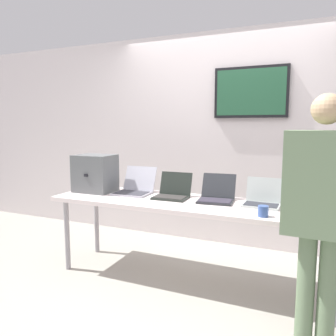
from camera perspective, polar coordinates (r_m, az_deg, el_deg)
ground at (r=3.30m, az=3.64°, el=-19.12°), size 8.00×8.00×0.04m
back_wall at (r=4.04m, az=9.33°, el=5.00°), size 8.00×0.11×2.55m
workbench at (r=3.05m, az=3.76°, el=-6.80°), size 2.63×0.70×0.76m
equipment_box at (r=3.53m, az=-12.50°, el=-0.89°), size 0.40×0.32×0.39m
laptop_station_0 at (r=3.39m, az=-5.72°, el=-3.38°), size 0.36×0.38×0.26m
laptop_station_1 at (r=3.18m, az=0.79°, el=-4.18°), size 0.33×0.31×0.23m
laptop_station_2 at (r=3.08m, az=8.44°, el=-4.65°), size 0.35×0.38×0.23m
laptop_station_3 at (r=2.99m, az=16.02°, el=-5.23°), size 0.31×0.28×0.23m
laptop_station_4 at (r=2.97m, az=24.07°, el=-5.66°), size 0.33×0.31×0.24m
person at (r=2.21m, az=25.07°, el=-5.36°), size 0.45×0.60×1.64m
coffee_mug at (r=2.63m, az=16.16°, el=-7.20°), size 0.08×0.08×0.08m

